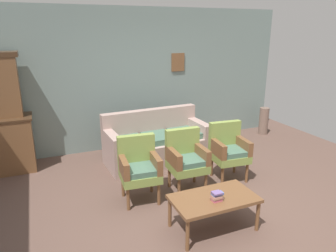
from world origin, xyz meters
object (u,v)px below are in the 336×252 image
(coffee_table, at_px, (214,200))
(floor_vase_by_wall, at_px, (264,121))
(armchair_near_couch_end, at_px, (186,158))
(armchair_near_cabinet, at_px, (139,166))
(floral_couch, at_px, (156,144))
(armchair_by_doorway, at_px, (229,149))
(book_stack_on_table, at_px, (217,196))

(coffee_table, height_order, floor_vase_by_wall, floor_vase_by_wall)
(coffee_table, bearing_deg, armchair_near_couch_end, 82.47)
(armchair_near_cabinet, relative_size, armchair_near_couch_end, 1.00)
(floral_couch, bearing_deg, coffee_table, -92.75)
(armchair_by_doorway, relative_size, book_stack_on_table, 6.30)
(armchair_by_doorway, bearing_deg, coffee_table, -130.08)
(floral_couch, xyz_separation_m, armchair_by_doorway, (0.80, -1.08, 0.17))
(floral_couch, height_order, armchair_near_couch_end, same)
(armchair_by_doorway, xyz_separation_m, book_stack_on_table, (-0.91, -1.15, -0.02))
(coffee_table, distance_m, floor_vase_by_wall, 3.90)
(floral_couch, relative_size, armchair_near_couch_end, 2.06)
(coffee_table, bearing_deg, armchair_near_cabinet, 120.71)
(armchair_by_doorway, bearing_deg, armchair_near_cabinet, -177.12)
(armchair_by_doorway, xyz_separation_m, floor_vase_by_wall, (1.98, 1.56, -0.19))
(floor_vase_by_wall, bearing_deg, armchair_by_doorway, -141.82)
(floor_vase_by_wall, bearing_deg, coffee_table, -137.62)
(armchair_by_doorway, bearing_deg, book_stack_on_table, -128.52)
(armchair_by_doorway, xyz_separation_m, coffee_table, (-0.90, -1.07, -0.12))
(armchair_near_couch_end, height_order, coffee_table, armchair_near_couch_end)
(armchair_near_cabinet, height_order, armchair_near_couch_end, same)
(coffee_table, height_order, book_stack_on_table, book_stack_on_table)
(armchair_near_couch_end, relative_size, armchair_by_doorway, 1.00)
(floral_couch, bearing_deg, armchair_near_couch_end, -88.49)
(armchair_near_cabinet, relative_size, armchair_by_doorway, 1.00)
(book_stack_on_table, bearing_deg, floor_vase_by_wall, 43.07)
(floral_couch, height_order, armchair_near_cabinet, same)
(armchair_near_cabinet, xyz_separation_m, armchair_near_couch_end, (0.73, 0.01, 0.00))
(armchair_near_cabinet, distance_m, book_stack_on_table, 1.22)
(book_stack_on_table, bearing_deg, armchair_near_cabinet, 118.50)
(floral_couch, relative_size, coffee_table, 1.85)
(floral_couch, height_order, coffee_table, floral_couch)
(armchair_near_couch_end, xyz_separation_m, floor_vase_by_wall, (2.75, 1.62, -0.19))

